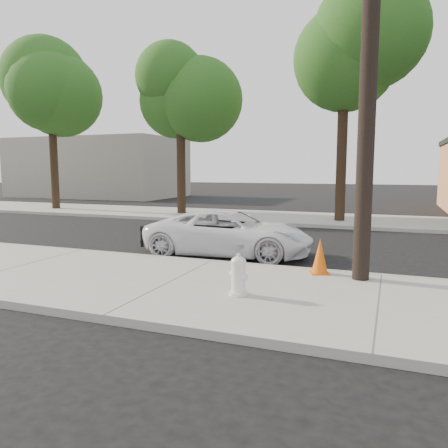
{
  "coord_description": "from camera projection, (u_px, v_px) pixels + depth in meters",
  "views": [
    {
      "loc": [
        4.14,
        -11.97,
        2.43
      ],
      "look_at": [
        0.09,
        -1.5,
        1.0
      ],
      "focal_mm": 35.0,
      "sensor_mm": 36.0,
      "label": 1
    }
  ],
  "objects": [
    {
      "name": "tree_c",
      "position": [
        350.0,
        61.0,
        18.27
      ],
      "size": [
        4.96,
        4.8,
        9.55
      ],
      "color": "black",
      "rests_on": "far_sidewalk"
    },
    {
      "name": "far_sidewalk",
      "position": [
        298.0,
        218.0,
        20.72
      ],
      "size": [
        90.0,
        5.0,
        0.15
      ],
      "primitive_type": "cube",
      "color": "gray",
      "rests_on": "ground"
    },
    {
      "name": "traffic_cone",
      "position": [
        320.0,
        256.0,
        9.51
      ],
      "size": [
        0.52,
        0.52,
        0.78
      ],
      "rotation": [
        0.0,
        0.0,
        0.37
      ],
      "color": "#E55C0C",
      "rests_on": "near_sidewalk"
    },
    {
      "name": "curb_near",
      "position": [
        212.0,
        263.0,
        10.91
      ],
      "size": [
        90.0,
        0.12,
        0.16
      ],
      "primitive_type": "cube",
      "color": "#9E9B93",
      "rests_on": "ground"
    },
    {
      "name": "utility_pole",
      "position": [
        370.0,
        51.0,
        8.49
      ],
      "size": [
        1.4,
        0.34,
        9.0
      ],
      "color": "black",
      "rests_on": "near_sidewalk"
    },
    {
      "name": "building_far",
      "position": [
        99.0,
        168.0,
        38.21
      ],
      "size": [
        14.0,
        8.0,
        5.0
      ],
      "primitive_type": "cube",
      "color": "gray",
      "rests_on": "ground"
    },
    {
      "name": "ground",
      "position": [
        239.0,
        251.0,
        12.87
      ],
      "size": [
        120.0,
        120.0,
        0.0
      ],
      "primitive_type": "plane",
      "color": "black",
      "rests_on": "ground"
    },
    {
      "name": "police_cruiser",
      "position": [
        229.0,
        233.0,
        12.19
      ],
      "size": [
        4.78,
        2.47,
        1.29
      ],
      "primitive_type": "imported",
      "rotation": [
        0.0,
        0.0,
        1.64
      ],
      "color": "white",
      "rests_on": "ground"
    },
    {
      "name": "near_sidewalk",
      "position": [
        170.0,
        285.0,
        8.88
      ],
      "size": [
        90.0,
        4.4,
        0.15
      ],
      "primitive_type": "cube",
      "color": "gray",
      "rests_on": "ground"
    },
    {
      "name": "fire_hydrant",
      "position": [
        238.0,
        276.0,
        7.89
      ],
      "size": [
        0.38,
        0.34,
        0.71
      ],
      "rotation": [
        0.0,
        0.0,
        -0.36
      ],
      "color": "silver",
      "rests_on": "near_sidewalk"
    },
    {
      "name": "tree_a",
      "position": [
        52.0,
        94.0,
        24.24
      ],
      "size": [
        4.65,
        4.5,
        9.0
      ],
      "color": "black",
      "rests_on": "far_sidewalk"
    },
    {
      "name": "tree_b",
      "position": [
        182.0,
        93.0,
        21.62
      ],
      "size": [
        4.34,
        4.2,
        8.45
      ],
      "color": "black",
      "rests_on": "far_sidewalk"
    }
  ]
}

